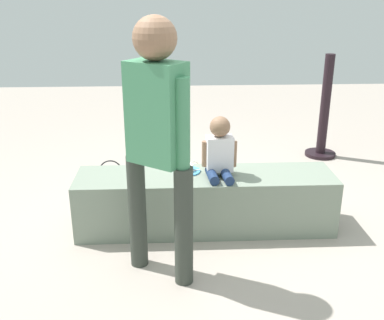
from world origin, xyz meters
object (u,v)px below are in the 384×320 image
cake_plate (187,169)px  child_seated (219,150)px  gift_bag (188,178)px  handbag_black_leather (111,181)px  handbag_brown_canvas (141,163)px  party_cup_red (178,200)px  adult_standing (157,130)px  water_bottle_near_gift (185,166)px

cake_plate → child_seated: bearing=-19.5°
gift_bag → cake_plate: bearing=-92.8°
handbag_black_leather → handbag_brown_canvas: handbag_black_leather is taller
gift_bag → handbag_black_leather: (-0.75, -0.02, -0.01)m
child_seated → party_cup_red: 0.82m
child_seated → handbag_brown_canvas: child_seated is taller
adult_standing → gift_bag: size_ratio=5.58×
handbag_brown_canvas → adult_standing: bearing=-82.5°
adult_standing → water_bottle_near_gift: adult_standing is taller
adult_standing → cake_plate: 0.93m
child_seated → gift_bag: child_seated is taller
gift_bag → party_cup_red: gift_bag is taller
adult_standing → handbag_brown_canvas: size_ratio=5.29×
handbag_brown_canvas → party_cup_red: bearing=-64.6°
party_cup_red → handbag_brown_canvas: size_ratio=0.36×
child_seated → gift_bag: size_ratio=1.55×
water_bottle_near_gift → handbag_brown_canvas: 0.48m
adult_standing → handbag_brown_canvas: bearing=97.5°
handbag_black_leather → handbag_brown_canvas: (0.26, 0.50, -0.01)m
child_seated → gift_bag: 0.96m
handbag_black_leather → cake_plate: bearing=-41.7°
adult_standing → party_cup_red: (0.14, 1.05, -0.99)m
handbag_brown_canvas → handbag_black_leather: bearing=-117.2°
adult_standing → child_seated: bearing=53.4°
adult_standing → handbag_black_leather: bearing=110.4°
cake_plate → gift_bag: 0.75m
water_bottle_near_gift → party_cup_red: water_bottle_near_gift is taller
child_seated → adult_standing: 0.86m
water_bottle_near_gift → handbag_brown_canvas: handbag_brown_canvas is taller
child_seated → party_cup_red: child_seated is taller
child_seated → cake_plate: bearing=160.5°
child_seated → gift_bag: (-0.22, 0.75, -0.55)m
adult_standing → cake_plate: size_ratio=7.75×
adult_standing → cake_plate: adult_standing is taller
child_seated → water_bottle_near_gift: 1.34m
adult_standing → handbag_black_leather: (-0.50, 1.35, -0.92)m
handbag_black_leather → water_bottle_near_gift: bearing=31.7°
handbag_brown_canvas → cake_plate: bearing=-68.2°
adult_standing → handbag_brown_canvas: adult_standing is taller
child_seated → adult_standing: size_ratio=0.28×
adult_standing → gift_bag: 1.67m
gift_bag → handbag_brown_canvas: bearing=135.7°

